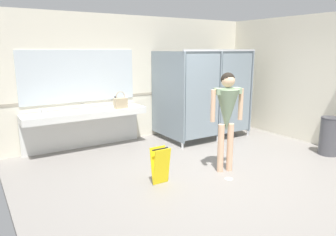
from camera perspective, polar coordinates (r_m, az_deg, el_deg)
The scene contains 14 objects.
ground_plane at distance 5.68m, azimuth 9.25°, elevation -10.15°, with size 6.50×6.18×0.10m, color gray.
wall_back at distance 7.63m, azimuth -4.80°, elevation 7.18°, with size 6.50×0.12×2.85m, color beige.
wall_side_right at distance 7.64m, azimuth 26.88°, elevation 5.91°, with size 0.12×6.18×2.85m, color beige.
wall_back_tile_band at distance 7.62m, azimuth -4.52°, elevation 4.33°, with size 6.50×0.01×0.06m, color #9E937F.
vanity_counter at distance 6.93m, azimuth -14.72°, elevation -0.42°, with size 2.56×0.57×0.96m.
mirror_panel at distance 6.98m, azimuth -15.66°, elevation 7.28°, with size 2.46×0.02×1.09m, color silver.
bathroom_stalls at distance 7.56m, azimuth 7.07°, elevation 4.57°, with size 2.05×1.36×2.10m.
trash_bin at distance 7.17m, azimuth 27.13°, elevation -2.92°, with size 0.39×0.39×0.77m.
person_standing at distance 5.45m, azimuth 10.58°, elevation 1.51°, with size 0.58×0.49×1.73m.
handbag at distance 6.90m, azimuth -8.55°, elevation 2.75°, with size 0.27×0.15×0.37m.
soap_dispenser at distance 7.19m, azimuth -9.49°, elevation 2.90°, with size 0.07×0.07×0.22m.
paper_cup at distance 6.53m, azimuth -21.25°, elevation 0.85°, with size 0.07×0.07×0.10m, color white.
wet_floor_sign at distance 5.06m, azimuth -1.39°, elevation -8.51°, with size 0.28×0.19×0.59m.
floor_drain_cover at distance 5.43m, azimuth 10.92°, elevation -10.69°, with size 0.14×0.14×0.01m, color #B7BABF.
Camera 1 is at (-3.54, -3.88, 2.10)m, focal length 33.79 mm.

